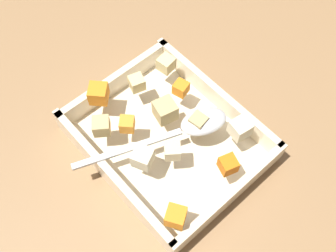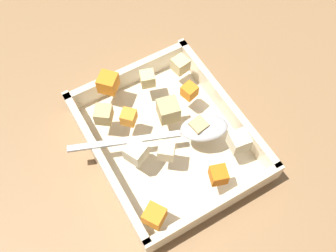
# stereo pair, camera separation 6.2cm
# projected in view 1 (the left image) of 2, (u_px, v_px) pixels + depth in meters

# --- Properties ---
(ground_plane) EXTENTS (4.00, 4.00, 0.00)m
(ground_plane) POSITION_uv_depth(u_px,v_px,m) (164.00, 145.00, 0.68)
(ground_plane) COLOR #936D47
(baking_dish) EXTENTS (0.29, 0.24, 0.05)m
(baking_dish) POSITION_uv_depth(u_px,v_px,m) (168.00, 140.00, 0.67)
(baking_dish) COLOR beige
(baking_dish) RESTS_ON ground_plane
(carrot_chunk_front_center) EXTENTS (0.04, 0.04, 0.03)m
(carrot_chunk_front_center) POSITION_uv_depth(u_px,v_px,m) (176.00, 216.00, 0.55)
(carrot_chunk_front_center) COLOR orange
(carrot_chunk_front_center) RESTS_ON baking_dish
(carrot_chunk_near_left) EXTENTS (0.04, 0.04, 0.03)m
(carrot_chunk_near_left) POSITION_uv_depth(u_px,v_px,m) (98.00, 94.00, 0.65)
(carrot_chunk_near_left) COLOR orange
(carrot_chunk_near_left) RESTS_ON baking_dish
(carrot_chunk_mid_right) EXTENTS (0.03, 0.03, 0.02)m
(carrot_chunk_mid_right) POSITION_uv_depth(u_px,v_px,m) (181.00, 88.00, 0.66)
(carrot_chunk_mid_right) COLOR orange
(carrot_chunk_mid_right) RESTS_ON baking_dish
(carrot_chunk_near_spoon) EXTENTS (0.03, 0.03, 0.02)m
(carrot_chunk_near_spoon) POSITION_uv_depth(u_px,v_px,m) (127.00, 124.00, 0.63)
(carrot_chunk_near_spoon) COLOR orange
(carrot_chunk_near_spoon) RESTS_ON baking_dish
(carrot_chunk_mid_left) EXTENTS (0.03, 0.03, 0.02)m
(carrot_chunk_mid_left) POSITION_uv_depth(u_px,v_px,m) (228.00, 165.00, 0.59)
(carrot_chunk_mid_left) COLOR orange
(carrot_chunk_mid_left) RESTS_ON baking_dish
(potato_chunk_far_right) EXTENTS (0.03, 0.03, 0.02)m
(potato_chunk_far_right) POSITION_uv_depth(u_px,v_px,m) (166.00, 64.00, 0.68)
(potato_chunk_far_right) COLOR #E0CC89
(potato_chunk_far_right) RESTS_ON baking_dish
(potato_chunk_corner_nw) EXTENTS (0.03, 0.03, 0.02)m
(potato_chunk_corner_nw) POSITION_uv_depth(u_px,v_px,m) (137.00, 83.00, 0.66)
(potato_chunk_corner_nw) COLOR #E0CC89
(potato_chunk_corner_nw) RESTS_ON baking_dish
(potato_chunk_corner_ne) EXTENTS (0.03, 0.03, 0.03)m
(potato_chunk_corner_ne) POSITION_uv_depth(u_px,v_px,m) (240.00, 128.00, 0.62)
(potato_chunk_corner_ne) COLOR beige
(potato_chunk_corner_ne) RESTS_ON baking_dish
(potato_chunk_rim_edge) EXTENTS (0.04, 0.04, 0.03)m
(potato_chunk_rim_edge) POSITION_uv_depth(u_px,v_px,m) (143.00, 157.00, 0.59)
(potato_chunk_rim_edge) COLOR beige
(potato_chunk_rim_edge) RESTS_ON baking_dish
(potato_chunk_back_center) EXTENTS (0.03, 0.03, 0.02)m
(potato_chunk_back_center) POSITION_uv_depth(u_px,v_px,m) (172.00, 151.00, 0.60)
(potato_chunk_back_center) COLOR beige
(potato_chunk_back_center) RESTS_ON baking_dish
(potato_chunk_corner_se) EXTENTS (0.03, 0.03, 0.02)m
(potato_chunk_corner_se) POSITION_uv_depth(u_px,v_px,m) (198.00, 122.00, 0.63)
(potato_chunk_corner_se) COLOR tan
(potato_chunk_corner_se) RESTS_ON baking_dish
(potato_chunk_heap_top) EXTENTS (0.04, 0.04, 0.03)m
(potato_chunk_heap_top) POSITION_uv_depth(u_px,v_px,m) (165.00, 110.00, 0.63)
(potato_chunk_heap_top) COLOR tan
(potato_chunk_heap_top) RESTS_ON baking_dish
(potato_chunk_near_right) EXTENTS (0.04, 0.04, 0.03)m
(potato_chunk_near_right) POSITION_uv_depth(u_px,v_px,m) (101.00, 126.00, 0.62)
(potato_chunk_near_right) COLOR tan
(potato_chunk_near_right) RESTS_ON baking_dish
(serving_spoon) EXTENTS (0.12, 0.24, 0.02)m
(serving_spoon) POSITION_uv_depth(u_px,v_px,m) (195.00, 124.00, 0.63)
(serving_spoon) COLOR silver
(serving_spoon) RESTS_ON baking_dish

